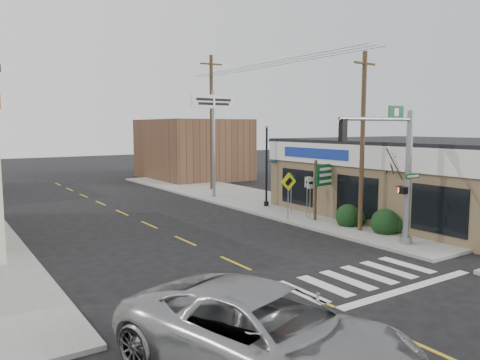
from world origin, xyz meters
TOP-DOWN VIEW (x-y plane):
  - ground at (0.00, 0.00)m, footprint 140.00×140.00m
  - sidewalk_right at (9.00, 13.00)m, footprint 6.00×38.00m
  - center_line at (0.00, 8.00)m, footprint 0.12×56.00m
  - crosswalk at (0.00, 0.40)m, footprint 11.00×2.20m
  - thrift_store at (14.50, 6.00)m, footprint 12.00×14.00m
  - bldg_distant_right at (12.00, 30.00)m, footprint 8.00×10.00m
  - suv at (-3.76, -2.88)m, footprint 4.82×7.04m
  - traffic_signal_pole at (6.53, 2.11)m, footprint 4.44×0.37m
  - guide_sign at (8.11, 7.77)m, footprint 1.77×0.14m
  - fire_hydrant at (7.91, 5.99)m, footprint 0.24×0.24m
  - ped_crossing_sign at (6.30, 8.64)m, footprint 0.96×0.07m
  - lamp_post at (7.95, 12.67)m, footprint 0.65×0.51m
  - dance_center_sign at (7.14, 17.68)m, footprint 3.41×0.21m
  - bare_tree at (8.84, 3.80)m, footprint 2.24×2.24m
  - shrub_front at (8.02, 3.85)m, footprint 1.26×1.26m
  - shrub_back at (7.82, 5.91)m, footprint 1.20×1.20m
  - utility_pole_near at (7.50, 4.85)m, footprint 1.42×0.21m
  - utility_pole_far at (9.05, 21.23)m, footprint 1.76×0.26m

SIDE VIEW (x-z plane):
  - ground at x=0.00m, z-range 0.00..0.00m
  - center_line at x=0.00m, z-range 0.00..0.01m
  - crosswalk at x=0.00m, z-range 0.00..0.01m
  - sidewalk_right at x=9.00m, z-range 0.00..0.13m
  - fire_hydrant at x=7.91m, z-range 0.16..0.91m
  - shrub_back at x=7.82m, z-range 0.13..1.03m
  - shrub_front at x=8.02m, z-range 0.13..1.08m
  - suv at x=-3.76m, z-range 0.00..1.79m
  - ped_crossing_sign at x=6.30m, z-range 0.61..3.07m
  - thrift_store at x=14.50m, z-range 0.00..4.00m
  - guide_sign at x=8.11m, z-range 0.57..3.67m
  - bldg_distant_right at x=12.00m, z-range 0.00..5.60m
  - lamp_post at x=7.95m, z-range 0.53..5.51m
  - traffic_signal_pole at x=6.53m, z-range 0.67..6.29m
  - bare_tree at x=8.84m, z-range 1.41..5.90m
  - utility_pole_near at x=7.50m, z-range 0.23..8.40m
  - utility_pole_far at x=9.05m, z-range 0.26..10.41m
  - dance_center_sign at x=7.14m, z-range 1.92..9.18m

